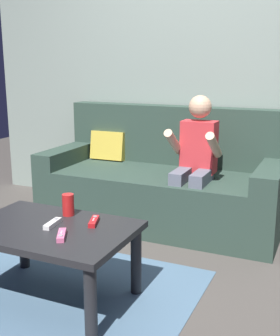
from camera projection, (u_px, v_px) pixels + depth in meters
The scene contains 10 objects.
ground_plane at pixel (124, 295), 2.42m from camera, with size 8.31×8.31×0.00m, color #4C4742.
wall_back at pixel (209, 63), 3.52m from camera, with size 4.16×0.05×2.50m, color gray.
couch at pixel (162, 184), 3.50m from camera, with size 1.86×0.80×0.91m.
person_seated_on_couch at pixel (195, 159), 3.13m from camera, with size 0.36×0.44×1.03m.
coffee_table at pixel (50, 239), 2.30m from camera, with size 0.87×0.59×0.42m.
area_rug at pixel (53, 298), 2.38m from camera, with size 1.47×1.33×0.01m, color slate.
game_remote_white_near_edge at pixel (53, 224), 2.29m from camera, with size 0.05×0.14×0.03m.
game_remote_red_center at pixel (94, 221), 2.32m from camera, with size 0.08×0.14×0.03m.
game_remote_pink_far_corner at pixel (61, 235), 2.14m from camera, with size 0.10×0.14×0.03m.
soda_can at pixel (68, 205), 2.44m from camera, with size 0.07×0.07×0.12m, color red.
Camera 1 is at (0.97, -1.96, 1.25)m, focal length 46.73 mm.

